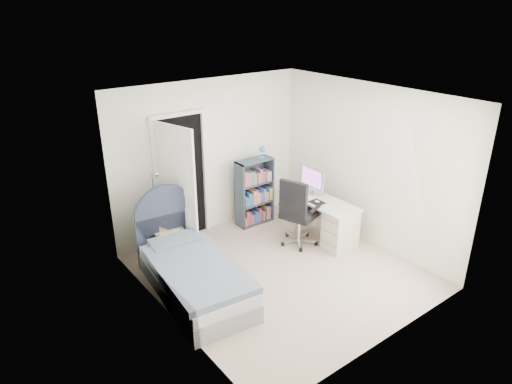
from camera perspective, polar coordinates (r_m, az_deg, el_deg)
room_shell at (r=6.04m, az=3.30°, el=0.08°), size 3.50×3.70×2.60m
door at (r=6.91m, az=-9.72°, el=0.88°), size 0.92×0.81×2.06m
bed at (r=6.14m, az=-7.93°, el=-9.97°), size 1.13×2.06×1.22m
nightstand at (r=6.88m, az=-11.36°, el=-5.22°), size 0.41×0.41×0.61m
floor_lamp at (r=6.94m, az=-12.20°, el=-3.64°), size 0.19×0.19×1.34m
bookcase at (r=7.77m, az=-0.17°, el=-0.25°), size 0.64×0.28×1.37m
desk at (r=7.44m, az=7.83°, el=-3.02°), size 0.54×1.34×1.10m
office_chair at (r=7.02m, az=5.17°, el=-2.24°), size 0.63×0.64×1.12m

